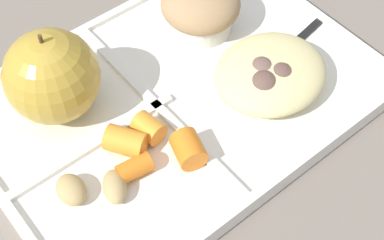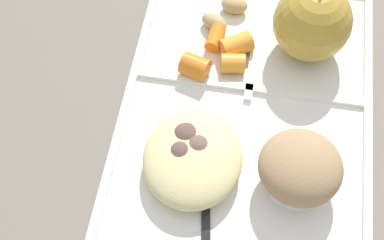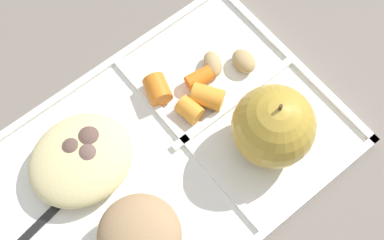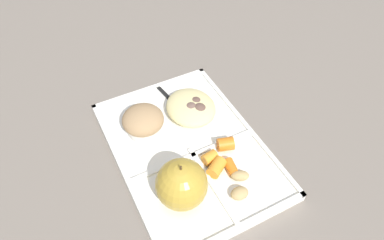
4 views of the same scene
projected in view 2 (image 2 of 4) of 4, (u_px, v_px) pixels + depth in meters
name	position (u px, v px, depth m)	size (l,w,h in m)	color
ground	(245.00, 115.00, 0.62)	(6.00, 6.00, 0.00)	slate
lunch_tray	(246.00, 111.00, 0.61)	(0.39, 0.27, 0.02)	white
green_apple	(312.00, 22.00, 0.61)	(0.09, 0.09, 0.10)	#B79333
bran_muffin	(300.00, 170.00, 0.54)	(0.08, 0.08, 0.06)	silver
carrot_slice_back	(215.00, 38.00, 0.64)	(0.02, 0.02, 0.03)	orange
carrot_slice_small	(233.00, 63.00, 0.62)	(0.02, 0.02, 0.03)	orange
carrot_slice_edge	(236.00, 45.00, 0.63)	(0.02, 0.02, 0.04)	orange
carrot_slice_diagonal	(195.00, 67.00, 0.62)	(0.03, 0.03, 0.03)	orange
potato_chunk_wedge	(234.00, 5.00, 0.67)	(0.02, 0.03, 0.02)	tan
potato_chunk_small	(214.00, 22.00, 0.65)	(0.03, 0.02, 0.02)	tan
egg_noodle_pile	(193.00, 158.00, 0.55)	(0.12, 0.10, 0.03)	beige
meatball_back	(189.00, 161.00, 0.56)	(0.03, 0.03, 0.03)	brown
meatball_center	(181.00, 156.00, 0.55)	(0.04, 0.04, 0.04)	brown
meatball_side	(198.00, 150.00, 0.56)	(0.04, 0.04, 0.04)	brown
meatball_front	(186.00, 140.00, 0.56)	(0.04, 0.04, 0.04)	brown
plastic_fork	(206.00, 198.00, 0.55)	(0.15, 0.04, 0.00)	black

